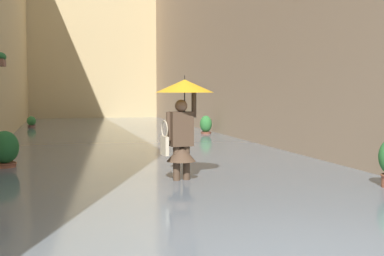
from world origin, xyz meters
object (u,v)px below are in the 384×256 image
(potted_plant_mid_left, at_px, (206,127))
(potted_plant_far_left, at_px, (181,119))
(potted_plant_mid_right, at_px, (31,123))
(potted_plant_near_right, at_px, (5,152))
(person_wading, at_px, (183,111))

(potted_plant_mid_left, bearing_deg, potted_plant_far_left, -92.94)
(potted_plant_far_left, bearing_deg, potted_plant_mid_right, -5.52)
(potted_plant_near_right, relative_size, potted_plant_mid_right, 1.42)
(potted_plant_near_right, xyz_separation_m, potted_plant_mid_right, (0.07, -11.58, -0.16))
(potted_plant_near_right, height_order, potted_plant_mid_right, potted_plant_near_right)
(person_wading, xyz_separation_m, potted_plant_near_right, (3.09, -2.32, -0.87))
(potted_plant_mid_left, xyz_separation_m, potted_plant_near_right, (6.14, 6.40, 0.06))
(person_wading, relative_size, potted_plant_mid_right, 3.06)
(potted_plant_mid_right, bearing_deg, potted_plant_near_right, 90.34)
(potted_plant_near_right, bearing_deg, potted_plant_far_left, -120.20)
(potted_plant_mid_left, distance_m, potted_plant_far_left, 4.55)
(potted_plant_near_right, relative_size, potted_plant_far_left, 1.05)
(person_wading, bearing_deg, potted_plant_mid_right, -77.20)
(potted_plant_mid_left, height_order, potted_plant_far_left, potted_plant_far_left)
(person_wading, relative_size, potted_plant_near_right, 2.15)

